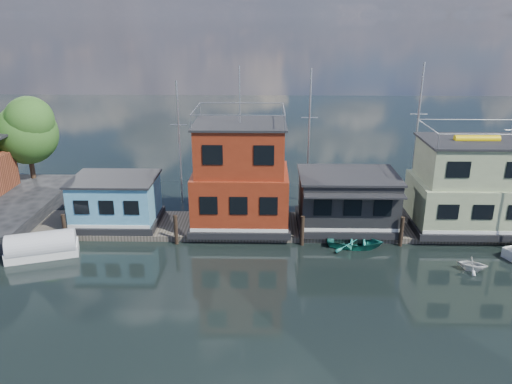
{
  "coord_description": "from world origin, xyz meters",
  "views": [
    {
      "loc": [
        -6.61,
        -23.23,
        15.51
      ],
      "look_at": [
        -7.34,
        12.0,
        3.0
      ],
      "focal_mm": 35.0,
      "sensor_mm": 36.0,
      "label": 1
    }
  ],
  "objects_px": {
    "houseboat_red": "(240,178)",
    "houseboat_green": "(470,187)",
    "houseboat_dark": "(347,200)",
    "houseboat_blue": "(116,201)",
    "dinghy_white": "(472,264)",
    "tarp_runabout": "(42,247)",
    "dinghy_teal": "(355,242)"
  },
  "relations": [
    {
      "from": "houseboat_blue",
      "to": "houseboat_red",
      "type": "distance_m",
      "value": 9.69
    },
    {
      "from": "houseboat_dark",
      "to": "houseboat_green",
      "type": "distance_m",
      "value": 9.07
    },
    {
      "from": "houseboat_green",
      "to": "dinghy_white",
      "type": "distance_m",
      "value": 7.33
    },
    {
      "from": "houseboat_red",
      "to": "dinghy_white",
      "type": "bearing_deg",
      "value": -22.88
    },
    {
      "from": "tarp_runabout",
      "to": "houseboat_dark",
      "type": "bearing_deg",
      "value": -5.6
    },
    {
      "from": "houseboat_dark",
      "to": "houseboat_red",
      "type": "bearing_deg",
      "value": 179.86
    },
    {
      "from": "houseboat_dark",
      "to": "houseboat_green",
      "type": "bearing_deg",
      "value": 0.12
    },
    {
      "from": "houseboat_red",
      "to": "tarp_runabout",
      "type": "relative_size",
      "value": 2.4
    },
    {
      "from": "houseboat_green",
      "to": "houseboat_red",
      "type": "bearing_deg",
      "value": -180.0
    },
    {
      "from": "houseboat_red",
      "to": "houseboat_blue",
      "type": "bearing_deg",
      "value": -180.0
    },
    {
      "from": "houseboat_dark",
      "to": "dinghy_teal",
      "type": "relative_size",
      "value": 1.88
    },
    {
      "from": "dinghy_white",
      "to": "dinghy_teal",
      "type": "distance_m",
      "value": 7.71
    },
    {
      "from": "houseboat_blue",
      "to": "tarp_runabout",
      "type": "bearing_deg",
      "value": -127.22
    },
    {
      "from": "houseboat_blue",
      "to": "houseboat_red",
      "type": "relative_size",
      "value": 0.54
    },
    {
      "from": "houseboat_red",
      "to": "tarp_runabout",
      "type": "distance_m",
      "value": 14.57
    },
    {
      "from": "houseboat_blue",
      "to": "houseboat_dark",
      "type": "relative_size",
      "value": 0.86
    },
    {
      "from": "houseboat_green",
      "to": "tarp_runabout",
      "type": "relative_size",
      "value": 1.7
    },
    {
      "from": "houseboat_blue",
      "to": "dinghy_teal",
      "type": "relative_size",
      "value": 1.62
    },
    {
      "from": "houseboat_dark",
      "to": "houseboat_green",
      "type": "xyz_separation_m",
      "value": [
        9.0,
        0.02,
        1.13
      ]
    },
    {
      "from": "houseboat_blue",
      "to": "dinghy_white",
      "type": "xyz_separation_m",
      "value": [
        24.67,
        -6.4,
        -1.72
      ]
    },
    {
      "from": "houseboat_blue",
      "to": "houseboat_green",
      "type": "relative_size",
      "value": 0.76
    },
    {
      "from": "houseboat_red",
      "to": "tarp_runabout",
      "type": "xyz_separation_m",
      "value": [
        -13.27,
        -4.96,
        -3.4
      ]
    },
    {
      "from": "houseboat_red",
      "to": "tarp_runabout",
      "type": "bearing_deg",
      "value": -159.5
    },
    {
      "from": "houseboat_red",
      "to": "houseboat_dark",
      "type": "xyz_separation_m",
      "value": [
        8.0,
        -0.02,
        -1.69
      ]
    },
    {
      "from": "houseboat_blue",
      "to": "houseboat_dark",
      "type": "xyz_separation_m",
      "value": [
        17.5,
        -0.02,
        0.21
      ]
    },
    {
      "from": "houseboat_red",
      "to": "tarp_runabout",
      "type": "height_order",
      "value": "houseboat_red"
    },
    {
      "from": "houseboat_blue",
      "to": "houseboat_dark",
      "type": "distance_m",
      "value": 17.5
    },
    {
      "from": "houseboat_red",
      "to": "houseboat_green",
      "type": "xyz_separation_m",
      "value": [
        17.0,
        0.0,
        -0.55
      ]
    },
    {
      "from": "houseboat_blue",
      "to": "dinghy_white",
      "type": "bearing_deg",
      "value": -14.55
    },
    {
      "from": "houseboat_dark",
      "to": "dinghy_white",
      "type": "xyz_separation_m",
      "value": [
        7.17,
        -6.38,
        -1.93
      ]
    },
    {
      "from": "houseboat_red",
      "to": "dinghy_teal",
      "type": "distance_m",
      "value": 9.52
    },
    {
      "from": "houseboat_red",
      "to": "dinghy_teal",
      "type": "relative_size",
      "value": 3.01
    }
  ]
}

